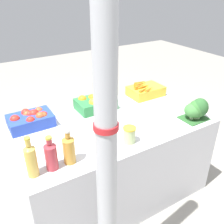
% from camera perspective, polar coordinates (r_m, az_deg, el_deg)
% --- Properties ---
extents(ground_plane, '(10.00, 10.00, 0.00)m').
position_cam_1_polar(ground_plane, '(2.53, 0.00, -17.41)').
color(ground_plane, gray).
extents(market_table, '(1.60, 0.88, 0.76)m').
position_cam_1_polar(market_table, '(2.27, 0.00, -10.70)').
color(market_table, silver).
rests_on(market_table, ground_plane).
extents(support_pole, '(0.12, 0.12, 2.20)m').
position_cam_1_polar(support_pole, '(1.19, -1.35, -7.72)').
color(support_pole, '#B7BABF').
rests_on(support_pole, ground_plane).
extents(apple_crate, '(0.34, 0.23, 0.13)m').
position_cam_1_polar(apple_crate, '(2.09, -17.92, -1.46)').
color(apple_crate, '#2847B7').
rests_on(apple_crate, market_table).
extents(orange_crate, '(0.34, 0.23, 0.14)m').
position_cam_1_polar(orange_crate, '(2.26, -3.67, 2.14)').
color(orange_crate, '#2D8442').
rests_on(orange_crate, market_table).
extents(carrot_crate, '(0.34, 0.25, 0.13)m').
position_cam_1_polar(carrot_crate, '(2.55, 7.60, 4.91)').
color(carrot_crate, gold).
rests_on(carrot_crate, market_table).
extents(broccoli_pile, '(0.22, 0.19, 0.19)m').
position_cam_1_polar(broccoli_pile, '(2.19, 18.92, 0.62)').
color(broccoli_pile, '#2D602D').
rests_on(broccoli_pile, market_table).
extents(juice_bottle_golden, '(0.07, 0.07, 0.27)m').
position_cam_1_polar(juice_bottle_golden, '(1.55, -18.01, -10.35)').
color(juice_bottle_golden, gold).
rests_on(juice_bottle_golden, market_table).
extents(juice_bottle_ruby, '(0.08, 0.08, 0.23)m').
position_cam_1_polar(juice_bottle_ruby, '(1.58, -13.78, -9.60)').
color(juice_bottle_ruby, '#B2333D').
rests_on(juice_bottle_ruby, market_table).
extents(juice_bottle_amber, '(0.08, 0.08, 0.24)m').
position_cam_1_polar(juice_bottle_amber, '(1.61, -9.83, -8.32)').
color(juice_bottle_amber, gold).
rests_on(juice_bottle_amber, market_table).
extents(pickle_jar, '(0.09, 0.09, 0.12)m').
position_cam_1_polar(pickle_jar, '(1.80, 3.98, -5.20)').
color(pickle_jar, '#B2C684').
rests_on(pickle_jar, market_table).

